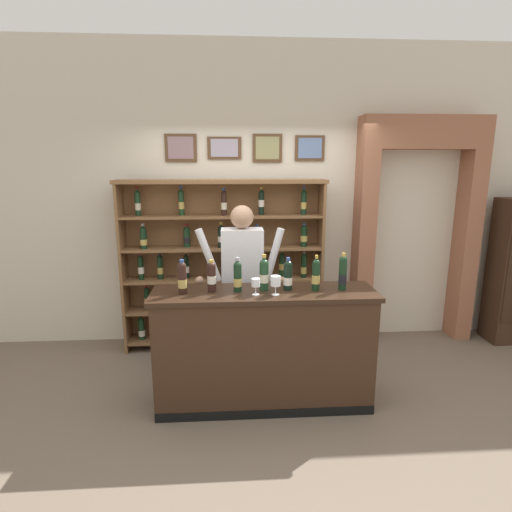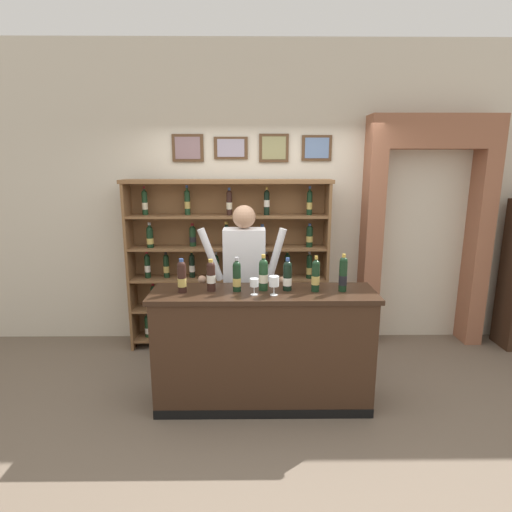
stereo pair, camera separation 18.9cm
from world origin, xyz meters
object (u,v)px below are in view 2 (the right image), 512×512
Objects in this scene: tasting_bottle_super_tuscan at (182,276)px; tasting_bottle_prosecco at (287,276)px; tasting_bottle_vin_santo at (237,276)px; wine_shelf at (229,262)px; tasting_bottle_bianco at (343,274)px; shopkeeper at (244,274)px; tasting_bottle_riserva at (211,275)px; tasting_bottle_rosso at (316,275)px; tasting_bottle_grappa at (263,274)px; tasting_counter at (263,349)px; wine_glass_center at (274,282)px; wine_glass_right at (254,283)px.

tasting_bottle_prosecco is (0.88, 0.05, -0.01)m from tasting_bottle_super_tuscan.
tasting_bottle_vin_santo is (0.45, 0.02, -0.00)m from tasting_bottle_super_tuscan.
wine_shelf is 7.10× the size of tasting_bottle_bianco.
shopkeeper is 5.36× the size of tasting_bottle_bianco.
tasting_bottle_bianco reaches higher than tasting_bottle_vin_santo.
tasting_bottle_rosso reaches higher than tasting_bottle_riserva.
tasting_bottle_vin_santo is at bearing -83.53° from wine_shelf.
shopkeeper is at bearing -75.38° from wine_shelf.
tasting_bottle_bianco is at bearing -0.56° from tasting_bottle_vin_santo.
tasting_bottle_bianco is (0.66, -0.03, 0.01)m from tasting_bottle_grappa.
tasting_counter is 0.69m from tasting_bottle_vin_santo.
tasting_counter is at bearing -71.27° from shopkeeper.
tasting_counter is 6.62× the size of tasting_bottle_super_tuscan.
tasting_bottle_riserva reaches higher than tasting_counter.
tasting_bottle_riserva is at bearing 178.92° from tasting_bottle_bianco.
tasting_bottle_bianco is 0.59m from wine_glass_center.
tasting_bottle_bianco is (1.10, -0.02, 0.01)m from tasting_bottle_riserva.
tasting_bottle_grappa is at bearing 4.20° from tasting_bottle_super_tuscan.
tasting_bottle_bianco is at bearing -30.67° from shopkeeper.
tasting_bottle_riserva is 1.97× the size of wine_glass_right.
wine_shelf is 1.42m from wine_glass_center.
tasting_bottle_rosso is (0.66, -0.01, 0.01)m from tasting_bottle_vin_santo.
wine_glass_center is (0.76, -0.09, -0.02)m from tasting_bottle_super_tuscan.
tasting_bottle_riserva is (-0.44, 0.02, 0.65)m from tasting_counter.
wine_shelf is 1.36m from wine_glass_right.
tasting_bottle_vin_santo is at bearing -177.05° from tasting_bottle_prosecco.
tasting_bottle_riserva is 0.22m from tasting_bottle_vin_santo.
shopkeeper is at bearing 45.08° from tasting_bottle_super_tuscan.
tasting_bottle_riserva is 0.64m from tasting_bottle_prosecco.
tasting_bottle_riserva is 1.10m from tasting_bottle_bianco.
wine_shelf reaches higher than tasting_counter.
tasting_bottle_grappa is 0.44m from tasting_bottle_rosso.
tasting_bottle_rosso is at bearing -39.35° from shopkeeper.
tasting_counter is at bearing 1.18° from tasting_bottle_super_tuscan.
tasting_bottle_vin_santo is 0.18m from wine_glass_right.
tasting_bottle_super_tuscan is at bearing 173.28° from wine_glass_center.
tasting_bottle_bianco is 1.99× the size of wine_glass_center.
tasting_bottle_vin_santo is at bearing -96.32° from shopkeeper.
tasting_counter is at bearing -179.98° from tasting_bottle_rosso.
tasting_bottle_bianco is at bearing 0.13° from tasting_counter.
tasting_bottle_prosecco is at bearing 23.88° from wine_glass_right.
tasting_bottle_prosecco is (0.20, 0.03, 0.65)m from tasting_counter.
tasting_bottle_rosso is 0.37m from wine_glass_center.
wine_shelf is at bearing 106.29° from tasting_counter.
tasting_bottle_grappa is 1.01× the size of tasting_bottle_rosso.
tasting_bottle_vin_santo is (-0.22, 0.01, 0.65)m from tasting_counter.
tasting_bottle_vin_santo reaches higher than tasting_bottle_riserva.
wine_shelf is 1.34m from tasting_bottle_prosecco.
tasting_bottle_bianco is (0.23, 0.00, 0.01)m from tasting_bottle_rosso.
tasting_bottle_grappa is 0.67m from tasting_bottle_bianco.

